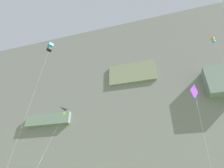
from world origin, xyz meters
name	(u,v)px	position (x,y,z in m)	size (l,w,h in m)	color
cliff_face	(138,103)	(0.01, 68.56, 33.98)	(180.00, 26.37, 67.97)	slate
kite_box_high_left	(50,47)	(-14.61, 28.98, 32.21)	(1.34, 4.39, 33.27)	#38B2D1
kite_diamond_mid_center	(195,94)	(12.34, 25.04, 14.31)	(1.43, 2.23, 15.72)	purple
kite_delta_upper_mid	(66,114)	(-6.35, 26.16, 13.93)	(2.53, 5.84, 14.43)	navy
kite_box_far_left	(214,41)	(22.46, 39.46, 34.34)	(2.20, 5.48, 35.28)	orange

